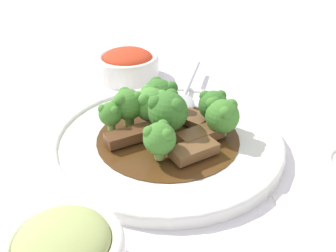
# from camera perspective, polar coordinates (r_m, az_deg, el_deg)

# --- Properties ---
(ground_plane) EXTENTS (4.00, 4.00, 0.00)m
(ground_plane) POSITION_cam_1_polar(r_m,az_deg,el_deg) (0.56, -0.00, -3.00)
(ground_plane) COLOR silver
(main_plate) EXTENTS (0.32, 0.32, 0.02)m
(main_plate) POSITION_cam_1_polar(r_m,az_deg,el_deg) (0.55, -0.00, -2.14)
(main_plate) COLOR white
(main_plate) RESTS_ON ground_plane
(beef_strip_0) EXTENTS (0.07, 0.05, 0.01)m
(beef_strip_0) POSITION_cam_1_polar(r_m,az_deg,el_deg) (0.50, 3.79, -3.53)
(beef_strip_0) COLOR brown
(beef_strip_0) RESTS_ON main_plate
(beef_strip_1) EXTENTS (0.07, 0.07, 0.01)m
(beef_strip_1) POSITION_cam_1_polar(r_m,az_deg,el_deg) (0.58, 2.83, 1.44)
(beef_strip_1) COLOR brown
(beef_strip_1) RESTS_ON main_plate
(beef_strip_2) EXTENTS (0.07, 0.05, 0.01)m
(beef_strip_2) POSITION_cam_1_polar(r_m,az_deg,el_deg) (0.53, 4.70, -1.33)
(beef_strip_2) COLOR brown
(beef_strip_2) RESTS_ON main_plate
(beef_strip_3) EXTENTS (0.07, 0.04, 0.01)m
(beef_strip_3) POSITION_cam_1_polar(r_m,az_deg,el_deg) (0.53, -5.39, -1.36)
(beef_strip_3) COLOR #56331E
(beef_strip_3) RESTS_ON main_plate
(broccoli_floret_0) EXTENTS (0.04, 0.04, 0.05)m
(broccoli_floret_0) POSITION_cam_1_polar(r_m,az_deg,el_deg) (0.48, -1.23, -1.78)
(broccoli_floret_0) COLOR #7FA84C
(broccoli_floret_0) RESTS_ON main_plate
(broccoli_floret_1) EXTENTS (0.04, 0.04, 0.05)m
(broccoli_floret_1) POSITION_cam_1_polar(r_m,az_deg,el_deg) (0.56, -5.83, 3.22)
(broccoli_floret_1) COLOR #7FA84C
(broccoli_floret_1) RESTS_ON main_plate
(broccoli_floret_2) EXTENTS (0.04, 0.04, 0.05)m
(broccoli_floret_2) POSITION_cam_1_polar(r_m,az_deg,el_deg) (0.56, 6.57, 3.07)
(broccoli_floret_2) COLOR #7FA84C
(broccoli_floret_2) RESTS_ON main_plate
(broccoli_floret_3) EXTENTS (0.05, 0.05, 0.06)m
(broccoli_floret_3) POSITION_cam_1_polar(r_m,az_deg,el_deg) (0.53, -0.03, 2.25)
(broccoli_floret_3) COLOR #8EB756
(broccoli_floret_3) RESTS_ON main_plate
(broccoli_floret_4) EXTENTS (0.05, 0.05, 0.05)m
(broccoli_floret_4) POSITION_cam_1_polar(r_m,az_deg,el_deg) (0.56, -2.47, 3.28)
(broccoli_floret_4) COLOR #7FA84C
(broccoli_floret_4) RESTS_ON main_plate
(broccoli_floret_5) EXTENTS (0.05, 0.05, 0.05)m
(broccoli_floret_5) POSITION_cam_1_polar(r_m,az_deg,el_deg) (0.54, 7.90, 1.52)
(broccoli_floret_5) COLOR #7FA84C
(broccoli_floret_5) RESTS_ON main_plate
(broccoli_floret_6) EXTENTS (0.03, 0.03, 0.04)m
(broccoli_floret_6) POSITION_cam_1_polar(r_m,az_deg,el_deg) (0.55, -8.37, 1.80)
(broccoli_floret_6) COLOR #8EB756
(broccoli_floret_6) RESTS_ON main_plate
(broccoli_floret_7) EXTENTS (0.05, 0.05, 0.06)m
(broccoli_floret_7) POSITION_cam_1_polar(r_m,az_deg,el_deg) (0.58, -1.08, 4.52)
(broccoli_floret_7) COLOR #8EB756
(broccoli_floret_7) RESTS_ON main_plate
(serving_spoon) EXTENTS (0.12, 0.21, 0.01)m
(serving_spoon) POSITION_cam_1_polar(r_m,az_deg,el_deg) (0.62, 2.00, 3.79)
(serving_spoon) COLOR #B7B7BC
(serving_spoon) RESTS_ON main_plate
(side_bowl_kimchi) EXTENTS (0.12, 0.12, 0.06)m
(side_bowl_kimchi) POSITION_cam_1_polar(r_m,az_deg,el_deg) (0.76, -5.86, 8.93)
(side_bowl_kimchi) COLOR white
(side_bowl_kimchi) RESTS_ON ground_plane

